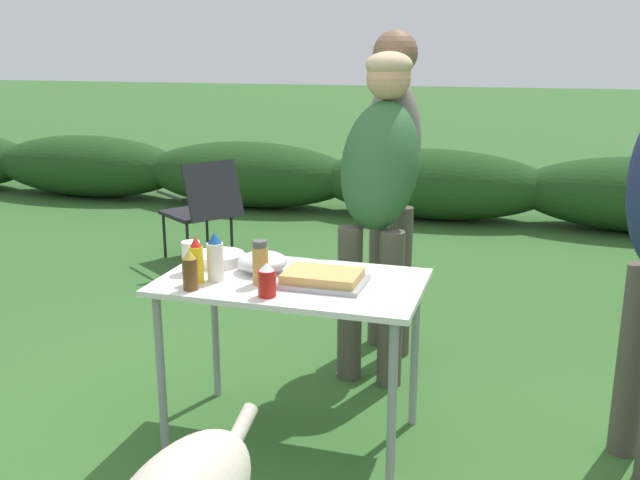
# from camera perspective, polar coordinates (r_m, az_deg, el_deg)

# --- Properties ---
(ground_plane) EXTENTS (60.00, 60.00, 0.00)m
(ground_plane) POSITION_cam_1_polar(r_m,az_deg,el_deg) (3.31, -2.14, -15.44)
(ground_plane) COLOR #336028
(shrub_hedge) EXTENTS (14.40, 0.90, 0.70)m
(shrub_hedge) POSITION_cam_1_polar(r_m,az_deg,el_deg) (7.30, 8.98, 4.46)
(shrub_hedge) COLOR #1E4219
(shrub_hedge) RESTS_ON ground
(folding_table) EXTENTS (1.10, 0.64, 0.74)m
(folding_table) POSITION_cam_1_polar(r_m,az_deg,el_deg) (3.02, -2.26, -4.55)
(folding_table) COLOR silver
(folding_table) RESTS_ON ground
(food_tray) EXTENTS (0.35, 0.25, 0.06)m
(food_tray) POSITION_cam_1_polar(r_m,az_deg,el_deg) (2.93, 0.20, -3.09)
(food_tray) COLOR #9E9EA3
(food_tray) RESTS_ON folding_table
(plate_stack) EXTENTS (0.23, 0.23, 0.05)m
(plate_stack) POSITION_cam_1_polar(r_m,az_deg,el_deg) (3.24, -8.10, -1.47)
(plate_stack) COLOR white
(plate_stack) RESTS_ON folding_table
(mixing_bowl) EXTENTS (0.22, 0.22, 0.09)m
(mixing_bowl) POSITION_cam_1_polar(r_m,az_deg,el_deg) (3.10, -4.63, -1.75)
(mixing_bowl) COLOR silver
(mixing_bowl) RESTS_ON folding_table
(paper_cup_stack) EXTENTS (0.08, 0.08, 0.14)m
(paper_cup_stack) POSITION_cam_1_polar(r_m,az_deg,el_deg) (3.13, -10.27, -1.34)
(paper_cup_stack) COLOR white
(paper_cup_stack) RESTS_ON folding_table
(mayo_bottle) EXTENTS (0.07, 0.07, 0.21)m
(mayo_bottle) POSITION_cam_1_polar(r_m,az_deg,el_deg) (2.99, -8.38, -1.42)
(mayo_bottle) COLOR silver
(mayo_bottle) RESTS_ON folding_table
(spice_jar) EXTENTS (0.07, 0.07, 0.18)m
(spice_jar) POSITION_cam_1_polar(r_m,az_deg,el_deg) (2.93, -4.80, -1.84)
(spice_jar) COLOR #B2893D
(spice_jar) RESTS_ON folding_table
(mustard_bottle) EXTENTS (0.06, 0.06, 0.20)m
(mustard_bottle) POSITION_cam_1_polar(r_m,az_deg,el_deg) (2.98, -9.86, -1.64)
(mustard_bottle) COLOR yellow
(mustard_bottle) RESTS_ON folding_table
(beer_bottle) EXTENTS (0.06, 0.06, 0.17)m
(beer_bottle) POSITION_cam_1_polar(r_m,az_deg,el_deg) (2.90, -10.36, -2.44)
(beer_bottle) COLOR brown
(beer_bottle) RESTS_ON folding_table
(ketchup_bottle) EXTENTS (0.07, 0.07, 0.14)m
(ketchup_bottle) POSITION_cam_1_polar(r_m,az_deg,el_deg) (2.79, -4.27, -3.25)
(ketchup_bottle) COLOR red
(ketchup_bottle) RESTS_ON folding_table
(standing_person_in_dark_puffer) EXTENTS (0.44, 0.54, 1.67)m
(standing_person_in_dark_puffer) POSITION_cam_1_polar(r_m,az_deg,el_deg) (3.59, 4.75, 4.67)
(standing_person_in_dark_puffer) COLOR #4C473D
(standing_person_in_dark_puffer) RESTS_ON ground
(standing_person_with_beanie) EXTENTS (0.42, 0.40, 1.77)m
(standing_person_with_beanie) POSITION_cam_1_polar(r_m,az_deg,el_deg) (3.89, 5.82, 6.26)
(standing_person_with_beanie) COLOR #4C473D
(standing_person_with_beanie) RESTS_ON ground
(camp_chair_green_behind_table) EXTENTS (0.75, 0.72, 0.83)m
(camp_chair_green_behind_table) POSITION_cam_1_polar(r_m,az_deg,el_deg) (5.75, -9.34, 2.75)
(camp_chair_green_behind_table) COLOR #232328
(camp_chair_green_behind_table) RESTS_ON ground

